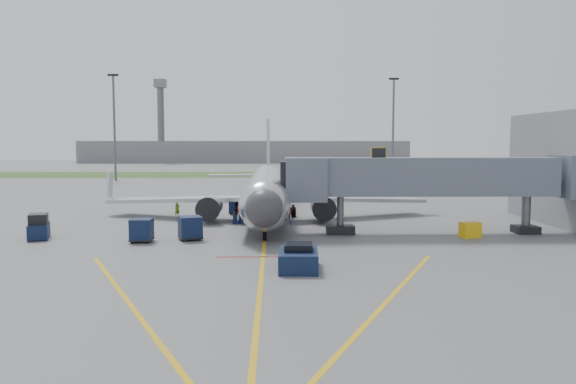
{
  "coord_description": "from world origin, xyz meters",
  "views": [
    {
      "loc": [
        0.71,
        -39.32,
        7.25
      ],
      "look_at": [
        1.86,
        6.95,
        3.2
      ],
      "focal_mm": 35.0,
      "sensor_mm": 36.0,
      "label": 1
    }
  ],
  "objects_px": {
    "pushback_tug": "(298,258)",
    "ramp_worker": "(177,209)",
    "airliner": "(267,190)",
    "belt_loader": "(239,217)",
    "baggage_tug": "(39,228)"
  },
  "relations": [
    {
      "from": "pushback_tug",
      "to": "belt_loader",
      "type": "xyz_separation_m",
      "value": [
        -4.61,
        19.84,
        -0.17
      ]
    },
    {
      "from": "airliner",
      "to": "ramp_worker",
      "type": "distance_m",
      "value": 8.99
    },
    {
      "from": "airliner",
      "to": "pushback_tug",
      "type": "relative_size",
      "value": 9.61
    },
    {
      "from": "baggage_tug",
      "to": "ramp_worker",
      "type": "xyz_separation_m",
      "value": [
        8.41,
        12.21,
        -0.05
      ]
    },
    {
      "from": "belt_loader",
      "to": "ramp_worker",
      "type": "bearing_deg",
      "value": 152.63
    },
    {
      "from": "ramp_worker",
      "to": "pushback_tug",
      "type": "bearing_deg",
      "value": -110.45
    },
    {
      "from": "pushback_tug",
      "to": "belt_loader",
      "type": "relative_size",
      "value": 0.97
    },
    {
      "from": "pushback_tug",
      "to": "baggage_tug",
      "type": "height_order",
      "value": "baggage_tug"
    },
    {
      "from": "pushback_tug",
      "to": "belt_loader",
      "type": "height_order",
      "value": "belt_loader"
    },
    {
      "from": "airliner",
      "to": "belt_loader",
      "type": "height_order",
      "value": "airliner"
    },
    {
      "from": "pushback_tug",
      "to": "baggage_tug",
      "type": "bearing_deg",
      "value": 150.58
    },
    {
      "from": "baggage_tug",
      "to": "belt_loader",
      "type": "distance_m",
      "value": 17.21
    },
    {
      "from": "baggage_tug",
      "to": "ramp_worker",
      "type": "bearing_deg",
      "value": 55.47
    },
    {
      "from": "pushback_tug",
      "to": "ramp_worker",
      "type": "distance_m",
      "value": 25.54
    },
    {
      "from": "pushback_tug",
      "to": "belt_loader",
      "type": "distance_m",
      "value": 20.37
    }
  ]
}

